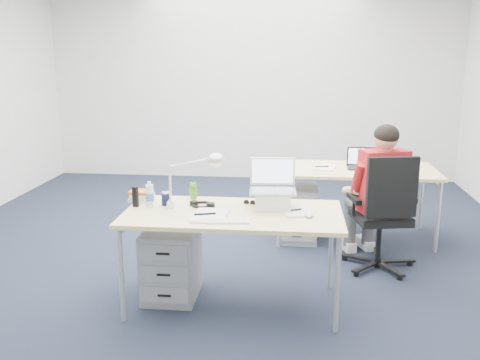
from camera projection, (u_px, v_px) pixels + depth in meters
The scene contains 24 objects.
floor at pixel (220, 266), 4.80m from camera, with size 7.00×7.00×0.00m, color black.
room at pixel (218, 72), 4.40m from camera, with size 6.02×7.02×2.80m.
desk_near at pixel (233, 218), 3.94m from camera, with size 1.60×0.80×0.73m.
desk_far at pixel (355, 173), 5.39m from camera, with size 1.60×0.80×0.73m.
office_chair at pixel (380, 237), 4.69m from camera, with size 0.78×0.78×1.05m.
seated_person at pixel (375, 194), 4.78m from camera, with size 0.55×0.77×1.27m.
drawer_pedestal_near at pixel (172, 262), 4.17m from camera, with size 0.40×0.50×0.55m, color #929497.
drawer_pedestal_far at pixel (297, 213), 5.46m from camera, with size 0.40×0.50×0.55m, color #929497.
silver_laptop at pixel (273, 185), 3.97m from camera, with size 0.34×0.27×0.36m, color silver, non-canonical shape.
wireless_keyboard at pixel (228, 221), 3.70m from camera, with size 0.29×0.12×0.01m, color white.
computer_mouse at pixel (308, 215), 3.80m from camera, with size 0.06×0.09×0.03m, color white.
headphones at pixel (202, 204), 4.07m from camera, with size 0.21×0.16×0.03m, color black, non-canonical shape.
can_koozie at pixel (166, 198), 4.09m from camera, with size 0.06×0.06×0.11m, color #121238.
water_bottle at pixel (150, 194), 4.04m from camera, with size 0.06×0.06×0.20m, color silver.
bear_figurine at pixel (193, 190), 4.25m from camera, with size 0.07×0.06×0.14m, color #2B761F, non-canonical shape.
book_stack at pixel (142, 196), 4.21m from camera, with size 0.19×0.14×0.08m, color silver.
cordless_phone at pixel (135, 197), 4.04m from camera, with size 0.04×0.03×0.16m, color black.
papers_left at pixel (208, 216), 3.82m from camera, with size 0.24×0.34×0.01m, color #D7C37C.
papers_right at pixel (296, 211), 3.92m from camera, with size 0.20×0.28×0.01m, color #D7C37C.
sunglasses at pixel (250, 203), 4.12m from camera, with size 0.09×0.04×0.02m, color black, non-canonical shape.
desk_lamp at pixel (188, 180), 3.96m from camera, with size 0.39×0.14×0.45m, color silver, non-canonical shape.
dark_laptop at pixel (363, 158), 5.35m from camera, with size 0.30×0.29×0.22m, color black, non-canonical shape.
far_cup at pixel (399, 162), 5.44m from camera, with size 0.08×0.08×0.11m, color white.
far_papers at pixel (324, 168), 5.40m from camera, with size 0.21×0.30×0.01m, color white.
Camera 1 is at (0.64, -4.44, 1.88)m, focal length 40.00 mm.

